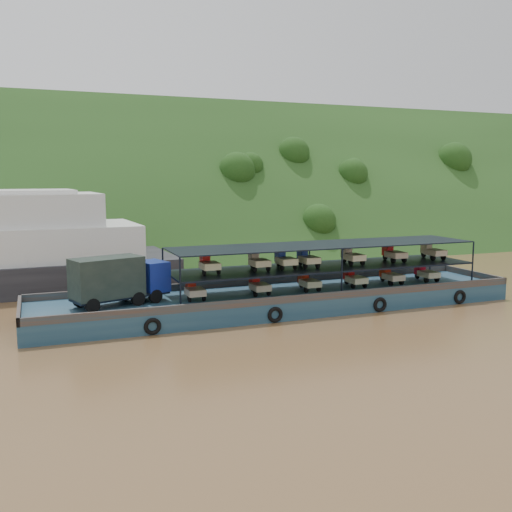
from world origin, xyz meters
name	(u,v)px	position (x,y,z in m)	size (l,w,h in m)	color
ground	(295,301)	(0.00, 0.00, 0.00)	(160.00, 160.00, 0.00)	brown
hillside	(180,247)	(0.00, 36.00, 0.00)	(140.00, 28.00, 28.00)	#1C3613
cargo_barge	(272,294)	(-2.69, -1.94, 1.10)	(35.00, 7.18, 4.54)	#153349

